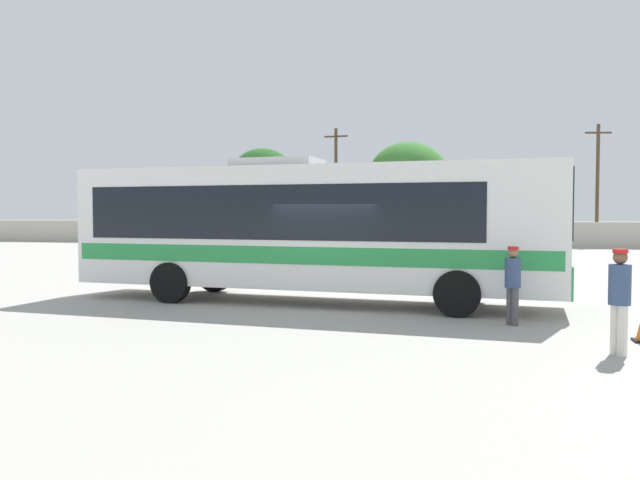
{
  "coord_description": "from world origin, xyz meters",
  "views": [
    {
      "loc": [
        3.38,
        -15.39,
        2.31
      ],
      "look_at": [
        -1.18,
        3.85,
        1.46
      ],
      "focal_mm": 36.11,
      "sensor_mm": 36.0,
      "label": 1
    }
  ],
  "objects_px": {
    "coach_bus_white_green": "(306,226)",
    "parked_car_third_silver": "(414,236)",
    "parked_car_leftmost_red": "(231,235)",
    "roadside_tree_midright": "(529,185)",
    "utility_pole_far": "(336,183)",
    "utility_pole_near": "(597,182)",
    "roadside_tree_midleft": "(408,176)",
    "parked_car_second_silver": "(313,235)",
    "attendant_by_bus_door": "(513,281)",
    "roadside_tree_left": "(263,176)",
    "passenger_waiting_on_apron": "(620,295)"
  },
  "relations": [
    {
      "from": "roadside_tree_midleft",
      "to": "utility_pole_far",
      "type": "bearing_deg",
      "value": -168.44
    },
    {
      "from": "parked_car_leftmost_red",
      "to": "utility_pole_far",
      "type": "relative_size",
      "value": 0.52
    },
    {
      "from": "coach_bus_white_green",
      "to": "parked_car_third_silver",
      "type": "height_order",
      "value": "coach_bus_white_green"
    },
    {
      "from": "utility_pole_far",
      "to": "parked_car_leftmost_red",
      "type": "bearing_deg",
      "value": -133.84
    },
    {
      "from": "parked_car_leftmost_red",
      "to": "parked_car_third_silver",
      "type": "xyz_separation_m",
      "value": [
        12.48,
        -0.71,
        0.02
      ]
    },
    {
      "from": "utility_pole_near",
      "to": "parked_car_leftmost_red",
      "type": "bearing_deg",
      "value": -164.74
    },
    {
      "from": "coach_bus_white_green",
      "to": "roadside_tree_midleft",
      "type": "xyz_separation_m",
      "value": [
        -0.56,
        32.66,
        3.09
      ]
    },
    {
      "from": "coach_bus_white_green",
      "to": "parked_car_leftmost_red",
      "type": "relative_size",
      "value": 2.79
    },
    {
      "from": "parked_car_third_silver",
      "to": "utility_pole_far",
      "type": "distance_m",
      "value": 10.2
    },
    {
      "from": "coach_bus_white_green",
      "to": "utility_pole_far",
      "type": "height_order",
      "value": "utility_pole_far"
    },
    {
      "from": "coach_bus_white_green",
      "to": "roadside_tree_midright",
      "type": "xyz_separation_m",
      "value": [
        8.14,
        32.7,
        2.31
      ]
    },
    {
      "from": "parked_car_second_silver",
      "to": "roadside_tree_midleft",
      "type": "height_order",
      "value": "roadside_tree_midleft"
    },
    {
      "from": "utility_pole_far",
      "to": "parked_car_third_silver",
      "type": "bearing_deg",
      "value": -47.04
    },
    {
      "from": "parked_car_leftmost_red",
      "to": "roadside_tree_midright",
      "type": "xyz_separation_m",
      "value": [
        20.03,
        7.38,
        3.5
      ]
    },
    {
      "from": "utility_pole_far",
      "to": "roadside_tree_midleft",
      "type": "relative_size",
      "value": 1.14
    },
    {
      "from": "parked_car_third_silver",
      "to": "attendant_by_bus_door",
      "type": "bearing_deg",
      "value": -80.78
    },
    {
      "from": "utility_pole_near",
      "to": "coach_bus_white_green",
      "type": "bearing_deg",
      "value": -111.48
    },
    {
      "from": "roadside_tree_midright",
      "to": "passenger_waiting_on_apron",
      "type": "bearing_deg",
      "value": -92.55
    },
    {
      "from": "coach_bus_white_green",
      "to": "roadside_tree_midleft",
      "type": "height_order",
      "value": "roadside_tree_midleft"
    },
    {
      "from": "roadside_tree_midleft",
      "to": "passenger_waiting_on_apron",
      "type": "bearing_deg",
      "value": -79.4
    },
    {
      "from": "attendant_by_bus_door",
      "to": "coach_bus_white_green",
      "type": "bearing_deg",
      "value": 154.7
    },
    {
      "from": "parked_car_second_silver",
      "to": "roadside_tree_midleft",
      "type": "distance_m",
      "value": 10.41
    },
    {
      "from": "utility_pole_far",
      "to": "roadside_tree_midright",
      "type": "xyz_separation_m",
      "value": [
        14.03,
        1.13,
        -0.22
      ]
    },
    {
      "from": "passenger_waiting_on_apron",
      "to": "parked_car_leftmost_red",
      "type": "distance_m",
      "value": 35.33
    },
    {
      "from": "attendant_by_bus_door",
      "to": "utility_pole_near",
      "type": "xyz_separation_m",
      "value": [
        7.62,
        34.35,
        3.48
      ]
    },
    {
      "from": "coach_bus_white_green",
      "to": "utility_pole_near",
      "type": "bearing_deg",
      "value": 68.52
    },
    {
      "from": "utility_pole_near",
      "to": "roadside_tree_midleft",
      "type": "relative_size",
      "value": 1.11
    },
    {
      "from": "passenger_waiting_on_apron",
      "to": "coach_bus_white_green",
      "type": "bearing_deg",
      "value": 143.0
    },
    {
      "from": "attendant_by_bus_door",
      "to": "roadside_tree_left",
      "type": "height_order",
      "value": "roadside_tree_left"
    },
    {
      "from": "coach_bus_white_green",
      "to": "passenger_waiting_on_apron",
      "type": "height_order",
      "value": "coach_bus_white_green"
    },
    {
      "from": "attendant_by_bus_door",
      "to": "parked_car_second_silver",
      "type": "distance_m",
      "value": 29.34
    },
    {
      "from": "coach_bus_white_green",
      "to": "parked_car_third_silver",
      "type": "bearing_deg",
      "value": 88.63
    },
    {
      "from": "attendant_by_bus_door",
      "to": "parked_car_second_silver",
      "type": "xyz_separation_m",
      "value": [
        -10.96,
        27.21,
        -0.11
      ]
    },
    {
      "from": "parked_car_second_silver",
      "to": "roadside_tree_left",
      "type": "relative_size",
      "value": 0.59
    },
    {
      "from": "passenger_waiting_on_apron",
      "to": "roadside_tree_midleft",
      "type": "bearing_deg",
      "value": 100.6
    },
    {
      "from": "parked_car_third_silver",
      "to": "roadside_tree_left",
      "type": "xyz_separation_m",
      "value": [
        -13.26,
        9.92,
        4.55
      ]
    },
    {
      "from": "attendant_by_bus_door",
      "to": "roadside_tree_midright",
      "type": "xyz_separation_m",
      "value": [
        3.17,
        35.05,
        3.36
      ]
    },
    {
      "from": "parked_car_second_silver",
      "to": "roadside_tree_midright",
      "type": "relative_size",
      "value": 0.73
    },
    {
      "from": "utility_pole_near",
      "to": "roadside_tree_left",
      "type": "distance_m",
      "value": 25.4
    },
    {
      "from": "parked_car_third_silver",
      "to": "utility_pole_near",
      "type": "xyz_separation_m",
      "value": [
        12.0,
        7.38,
        3.6
      ]
    },
    {
      "from": "utility_pole_near",
      "to": "roadside_tree_midleft",
      "type": "bearing_deg",
      "value": 177.12
    },
    {
      "from": "parked_car_leftmost_red",
      "to": "parked_car_second_silver",
      "type": "xyz_separation_m",
      "value": [
        5.89,
        -0.45,
        0.02
      ]
    },
    {
      "from": "parked_car_leftmost_red",
      "to": "utility_pole_far",
      "type": "bearing_deg",
      "value": 46.16
    },
    {
      "from": "roadside_tree_midleft",
      "to": "roadside_tree_midright",
      "type": "xyz_separation_m",
      "value": [
        8.7,
        0.04,
        -0.78
      ]
    },
    {
      "from": "parked_car_third_silver",
      "to": "roadside_tree_midright",
      "type": "xyz_separation_m",
      "value": [
        7.55,
        8.09,
        3.48
      ]
    },
    {
      "from": "attendant_by_bus_door",
      "to": "parked_car_third_silver",
      "type": "xyz_separation_m",
      "value": [
        -4.38,
        26.96,
        -0.12
      ]
    },
    {
      "from": "parked_car_leftmost_red",
      "to": "roadside_tree_left",
      "type": "height_order",
      "value": "roadside_tree_left"
    },
    {
      "from": "passenger_waiting_on_apron",
      "to": "roadside_tree_left",
      "type": "height_order",
      "value": "roadside_tree_left"
    },
    {
      "from": "parked_car_third_silver",
      "to": "utility_pole_far",
      "type": "relative_size",
      "value": 0.49
    },
    {
      "from": "passenger_waiting_on_apron",
      "to": "parked_car_third_silver",
      "type": "xyz_separation_m",
      "value": [
        -5.87,
        29.48,
        -0.18
      ]
    }
  ]
}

